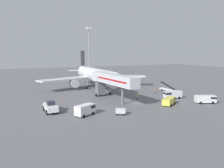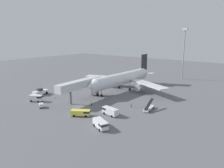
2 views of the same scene
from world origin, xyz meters
TOP-DOWN VIEW (x-y plane):
  - ground_plane at (0.00, 0.00)m, footprint 300.00×300.00m
  - airplane_at_gate at (-1.06, 27.22)m, footprint 42.38×42.41m
  - jet_bridge at (-4.52, 6.13)m, footprint 4.43×20.90m
  - pushback_tug at (-22.46, 0.62)m, footprint 2.68×6.01m
  - belt_loader_truck at (19.83, 11.20)m, footprint 2.57×6.41m
  - service_van_mid_left at (16.57, -8.29)m, footprint 5.72×4.07m
  - service_van_far_right at (6.56, -5.46)m, footprint 5.77×4.75m
  - service_van_rear_right at (12.63, 0.38)m, footprint 5.55×2.67m
  - service_van_mid_center at (-16.22, -5.31)m, footprint 4.94×3.87m
  - baggage_cart_outer_left at (-9.17, -8.22)m, footprint 2.48×2.17m
  - ground_crew_worker_foreground at (2.48, 3.32)m, footprint 0.36×0.36m
  - ground_crew_worker_midground at (13.77, 10.29)m, footprint 0.39×0.39m
  - safety_cone_alpha at (-14.02, 1.25)m, footprint 0.42×0.42m
  - safety_cone_bravo at (-16.29, 14.18)m, footprint 0.33×0.33m
  - apron_light_mast at (10.58, 65.46)m, footprint 2.40×2.40m

SIDE VIEW (x-z plane):
  - ground_plane at x=0.00m, z-range 0.00..0.00m
  - safety_cone_bravo at x=-16.29m, z-range 0.00..0.51m
  - safety_cone_alpha at x=-14.02m, z-range 0.00..0.64m
  - belt_loader_truck at x=19.83m, z-range -0.77..2.28m
  - baggage_cart_outer_left at x=-9.17m, z-range 0.08..1.46m
  - ground_crew_worker_foreground at x=2.48m, z-range 0.05..1.70m
  - ground_crew_worker_midground at x=13.77m, z-range 0.05..1.72m
  - service_van_far_right at x=6.56m, z-range 0.15..1.99m
  - service_van_mid_left at x=16.57m, z-range 0.15..2.24m
  - pushback_tug at x=-22.46m, z-range -0.10..2.55m
  - service_van_rear_right at x=12.63m, z-range 0.16..2.36m
  - service_van_mid_center at x=-16.22m, z-range 0.15..2.51m
  - airplane_at_gate at x=-1.06m, z-range -2.09..12.14m
  - jet_bridge at x=-4.52m, z-range 1.97..9.57m
  - apron_light_mast at x=10.58m, z-range 5.05..31.64m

